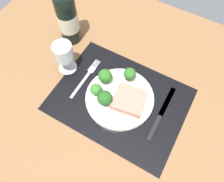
{
  "coord_description": "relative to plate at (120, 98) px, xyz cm",
  "views": [
    {
      "loc": [
        14.92,
        -31.9,
        71.94
      ],
      "look_at": [
        -3.61,
        0.8,
        1.9
      ],
      "focal_mm": 35.22,
      "sensor_mm": 36.0,
      "label": 1
    }
  ],
  "objects": [
    {
      "name": "wine_glass",
      "position": [
        -24.49,
        2.34,
        7.61
      ],
      "size": [
        7.12,
        7.12,
        12.84
      ],
      "color": "silver",
      "rests_on": "ground_plane"
    },
    {
      "name": "placemat",
      "position": [
        0.0,
        0.0,
        -0.95
      ],
      "size": [
        47.13,
        35.52,
        0.3
      ],
      "primitive_type": "cube",
      "color": "black",
      "rests_on": "ground_plane"
    },
    {
      "name": "fork",
      "position": [
        -15.52,
        1.42,
        -0.55
      ],
      "size": [
        2.4,
        19.2,
        0.5
      ],
      "rotation": [
        0.0,
        0.0,
        0.02
      ],
      "color": "silver",
      "rests_on": "placemat"
    },
    {
      "name": "broccoli_center",
      "position": [
        -0.55,
        8.29,
        4.37
      ],
      "size": [
        4.45,
        4.45,
        6.02
      ],
      "color": "#5B8942",
      "rests_on": "plate"
    },
    {
      "name": "knife",
      "position": [
        15.44,
        0.53,
        -0.5
      ],
      "size": [
        1.8,
        23.0,
        0.8
      ],
      "rotation": [
        0.0,
        0.0,
        -0.06
      ],
      "color": "black",
      "rests_on": "placemat"
    },
    {
      "name": "broccoli_near_fork",
      "position": [
        -7.83,
        3.22,
        4.26
      ],
      "size": [
        5.05,
        5.05,
        6.1
      ],
      "color": "#5B8942",
      "rests_on": "plate"
    },
    {
      "name": "broccoli_front_edge",
      "position": [
        -3.3,
        -4.75,
        5.02
      ],
      "size": [
        5.16,
        5.16,
        6.93
      ],
      "color": "#6B994C",
      "rests_on": "plate"
    },
    {
      "name": "steak",
      "position": [
        3.72,
        0.08,
        2.19
      ],
      "size": [
        12.36,
        11.63,
        2.78
      ],
      "primitive_type": "cube",
      "rotation": [
        0.0,
        0.0,
        0.16
      ],
      "color": "tan",
      "rests_on": "plate"
    },
    {
      "name": "ground_plane",
      "position": [
        0.0,
        0.0,
        -2.6
      ],
      "size": [
        140.0,
        110.0,
        3.0
      ],
      "primitive_type": "cube",
      "color": "brown"
    },
    {
      "name": "plate",
      "position": [
        0.0,
        0.0,
        0.0
      ],
      "size": [
        24.56,
        24.56,
        1.6
      ],
      "primitive_type": "cylinder",
      "color": "silver",
      "rests_on": "placemat"
    },
    {
      "name": "wine_bottle",
      "position": [
        -31.55,
        15.56,
        10.13
      ],
      "size": [
        7.98,
        7.98,
        30.8
      ],
      "color": "black",
      "rests_on": "ground_plane"
    },
    {
      "name": "broccoli_near_steak",
      "position": [
        -7.99,
        -2.85,
        3.69
      ],
      "size": [
        4.1,
        4.1,
        5.05
      ],
      "color": "#5B8942",
      "rests_on": "plate"
    }
  ]
}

